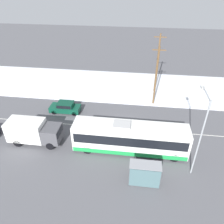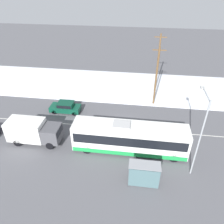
{
  "view_description": "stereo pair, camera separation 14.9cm",
  "coord_description": "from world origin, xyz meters",
  "px_view_note": "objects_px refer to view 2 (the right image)",
  "views": [
    {
      "loc": [
        1.44,
        -22.11,
        16.84
      ],
      "look_at": [
        -1.67,
        1.5,
        1.4
      ],
      "focal_mm": 35.0,
      "sensor_mm": 36.0,
      "label": 1
    },
    {
      "loc": [
        1.59,
        -22.09,
        16.84
      ],
      "look_at": [
        -1.67,
        1.5,
        1.4
      ],
      "focal_mm": 35.0,
      "sensor_mm": 36.0,
      "label": 2
    }
  ],
  "objects_px": {
    "pedestrian_at_stop": "(146,168)",
    "utility_pole_roadside": "(156,76)",
    "box_truck": "(33,131)",
    "bus_shelter": "(144,173)",
    "sedan_car": "(65,107)",
    "city_bus": "(130,138)",
    "streetlamp": "(201,127)",
    "utility_pole_snowlot": "(158,63)"
  },
  "relations": [
    {
      "from": "bus_shelter",
      "to": "pedestrian_at_stop",
      "type": "bearing_deg",
      "value": 78.45
    },
    {
      "from": "streetlamp",
      "to": "utility_pole_snowlot",
      "type": "xyz_separation_m",
      "value": [
        -3.1,
        16.61,
        -0.37
      ]
    },
    {
      "from": "city_bus",
      "to": "streetlamp",
      "type": "height_order",
      "value": "streetlamp"
    },
    {
      "from": "bus_shelter",
      "to": "utility_pole_snowlot",
      "type": "relative_size",
      "value": 0.31
    },
    {
      "from": "pedestrian_at_stop",
      "to": "utility_pole_roadside",
      "type": "relative_size",
      "value": 0.21
    },
    {
      "from": "streetlamp",
      "to": "box_truck",
      "type": "bearing_deg",
      "value": 173.7
    },
    {
      "from": "city_bus",
      "to": "box_truck",
      "type": "distance_m",
      "value": 11.0
    },
    {
      "from": "sedan_car",
      "to": "bus_shelter",
      "type": "relative_size",
      "value": 1.47
    },
    {
      "from": "bus_shelter",
      "to": "utility_pole_snowlot",
      "type": "xyz_separation_m",
      "value": [
        1.52,
        19.28,
        3.17
      ]
    },
    {
      "from": "city_bus",
      "to": "streetlamp",
      "type": "bearing_deg",
      "value": -17.35
    },
    {
      "from": "box_truck",
      "to": "sedan_car",
      "type": "height_order",
      "value": "box_truck"
    },
    {
      "from": "utility_pole_snowlot",
      "to": "bus_shelter",
      "type": "bearing_deg",
      "value": -94.51
    },
    {
      "from": "utility_pole_snowlot",
      "to": "pedestrian_at_stop",
      "type": "bearing_deg",
      "value": -94.08
    },
    {
      "from": "utility_pole_roadside",
      "to": "utility_pole_snowlot",
      "type": "distance_m",
      "value": 4.17
    },
    {
      "from": "utility_pole_roadside",
      "to": "pedestrian_at_stop",
      "type": "bearing_deg",
      "value": -94.16
    },
    {
      "from": "sedan_car",
      "to": "utility_pole_roadside",
      "type": "relative_size",
      "value": 0.48
    },
    {
      "from": "bus_shelter",
      "to": "utility_pole_snowlot",
      "type": "distance_m",
      "value": 19.6
    },
    {
      "from": "utility_pole_snowlot",
      "to": "city_bus",
      "type": "bearing_deg",
      "value": -102.17
    },
    {
      "from": "streetlamp",
      "to": "pedestrian_at_stop",
      "type": "bearing_deg",
      "value": -160.22
    },
    {
      "from": "box_truck",
      "to": "bus_shelter",
      "type": "xyz_separation_m",
      "value": [
        12.64,
        -4.58,
        0.11
      ]
    },
    {
      "from": "sedan_car",
      "to": "streetlamp",
      "type": "relative_size",
      "value": 0.51
    },
    {
      "from": "city_bus",
      "to": "pedestrian_at_stop",
      "type": "relative_size",
      "value": 6.8
    },
    {
      "from": "box_truck",
      "to": "pedestrian_at_stop",
      "type": "distance_m",
      "value": 13.33
    },
    {
      "from": "sedan_car",
      "to": "utility_pole_snowlot",
      "type": "bearing_deg",
      "value": -147.51
    },
    {
      "from": "city_bus",
      "to": "streetlamp",
      "type": "xyz_separation_m",
      "value": [
        6.26,
        -1.95,
        3.51
      ]
    },
    {
      "from": "city_bus",
      "to": "box_truck",
      "type": "relative_size",
      "value": 2.04
    },
    {
      "from": "sedan_car",
      "to": "bus_shelter",
      "type": "height_order",
      "value": "bus_shelter"
    },
    {
      "from": "city_bus",
      "to": "sedan_car",
      "type": "height_order",
      "value": "city_bus"
    },
    {
      "from": "streetlamp",
      "to": "bus_shelter",
      "type": "bearing_deg",
      "value": -149.95
    },
    {
      "from": "utility_pole_roadside",
      "to": "utility_pole_snowlot",
      "type": "bearing_deg",
      "value": 86.19
    },
    {
      "from": "utility_pole_roadside",
      "to": "utility_pole_snowlot",
      "type": "height_order",
      "value": "utility_pole_snowlot"
    },
    {
      "from": "bus_shelter",
      "to": "streetlamp",
      "type": "distance_m",
      "value": 6.4
    },
    {
      "from": "city_bus",
      "to": "sedan_car",
      "type": "bearing_deg",
      "value": 144.91
    },
    {
      "from": "bus_shelter",
      "to": "utility_pole_roadside",
      "type": "xyz_separation_m",
      "value": [
        1.25,
        15.13,
        2.85
      ]
    },
    {
      "from": "utility_pole_snowlot",
      "to": "streetlamp",
      "type": "bearing_deg",
      "value": -79.44
    },
    {
      "from": "box_truck",
      "to": "streetlamp",
      "type": "relative_size",
      "value": 0.73
    },
    {
      "from": "sedan_car",
      "to": "bus_shelter",
      "type": "xyz_separation_m",
      "value": [
        11.08,
        -11.26,
        0.85
      ]
    },
    {
      "from": "sedan_car",
      "to": "streetlamp",
      "type": "distance_m",
      "value": 18.42
    },
    {
      "from": "bus_shelter",
      "to": "utility_pole_roadside",
      "type": "bearing_deg",
      "value": 85.3
    },
    {
      "from": "box_truck",
      "to": "sedan_car",
      "type": "distance_m",
      "value": 6.9
    },
    {
      "from": "pedestrian_at_stop",
      "to": "utility_pole_snowlot",
      "type": "distance_m",
      "value": 18.62
    },
    {
      "from": "pedestrian_at_stop",
      "to": "sedan_car",
      "type": "bearing_deg",
      "value": 138.03
    }
  ]
}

